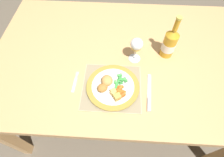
# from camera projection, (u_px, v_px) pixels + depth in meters

# --- Properties ---
(ground_plane) EXTENTS (6.00, 6.00, 0.00)m
(ground_plane) POSITION_uv_depth(u_px,v_px,m) (118.00, 105.00, 1.66)
(ground_plane) COLOR brown
(dining_table) EXTENTS (1.55, 1.00, 0.74)m
(dining_table) POSITION_uv_depth(u_px,v_px,m) (121.00, 61.00, 1.10)
(dining_table) COLOR tan
(dining_table) RESTS_ON ground
(placemat) EXTENTS (0.30, 0.28, 0.01)m
(placemat) POSITION_uv_depth(u_px,v_px,m) (112.00, 87.00, 0.91)
(placemat) COLOR #CCB789
(placemat) RESTS_ON dining_table
(dinner_plate) EXTENTS (0.27, 0.27, 0.02)m
(dinner_plate) POSITION_uv_depth(u_px,v_px,m) (113.00, 87.00, 0.90)
(dinner_plate) COLOR silver
(dinner_plate) RESTS_ON placemat
(breaded_croquettes) EXTENTS (0.09, 0.11, 0.04)m
(breaded_croquettes) POSITION_uv_depth(u_px,v_px,m) (105.00, 83.00, 0.88)
(breaded_croquettes) COLOR #A87033
(breaded_croquettes) RESTS_ON dinner_plate
(green_beans_pile) EXTENTS (0.07, 0.10, 0.02)m
(green_beans_pile) POSITION_uv_depth(u_px,v_px,m) (120.00, 81.00, 0.90)
(green_beans_pile) COLOR green
(green_beans_pile) RESTS_ON dinner_plate
(glazed_carrots) EXTENTS (0.06, 0.09, 0.02)m
(glazed_carrots) POSITION_uv_depth(u_px,v_px,m) (120.00, 92.00, 0.86)
(glazed_carrots) COLOR #CC5119
(glazed_carrots) RESTS_ON dinner_plate
(fork) EXTENTS (0.02, 0.13, 0.01)m
(fork) POSITION_uv_depth(u_px,v_px,m) (75.00, 83.00, 0.92)
(fork) COLOR silver
(fork) RESTS_ON dining_table
(table_knife) EXTENTS (0.03, 0.22, 0.01)m
(table_knife) POSITION_uv_depth(u_px,v_px,m) (149.00, 95.00, 0.89)
(table_knife) COLOR silver
(table_knife) RESTS_ON dining_table
(wine_glass) EXTENTS (0.07, 0.07, 0.15)m
(wine_glass) POSITION_uv_depth(u_px,v_px,m) (137.00, 45.00, 0.93)
(wine_glass) COLOR silver
(wine_glass) RESTS_ON dining_table
(bottle) EXTENTS (0.08, 0.08, 0.26)m
(bottle) POSITION_uv_depth(u_px,v_px,m) (170.00, 43.00, 0.96)
(bottle) COLOR gold
(bottle) RESTS_ON dining_table
(roast_potatoes) EXTENTS (0.06, 0.07, 0.03)m
(roast_potatoes) POSITION_uv_depth(u_px,v_px,m) (115.00, 94.00, 0.85)
(roast_potatoes) COLOR #DBB256
(roast_potatoes) RESTS_ON dinner_plate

